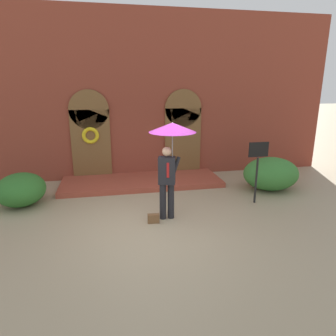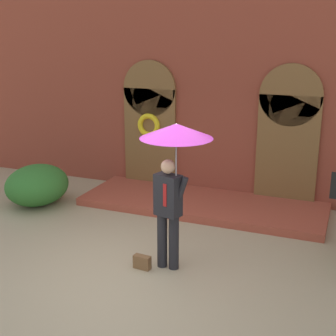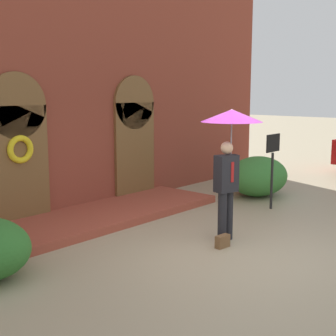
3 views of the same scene
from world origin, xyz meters
name	(u,v)px [view 1 (image 1 of 3)]	position (x,y,z in m)	size (l,w,h in m)	color
ground_plane	(156,224)	(0.00, 0.00, 0.00)	(80.00, 80.00, 0.00)	tan
building_facade	(136,100)	(0.00, 4.15, 2.68)	(14.00, 2.30, 5.60)	brown
person_with_umbrella	(171,142)	(0.42, 0.30, 1.91)	(1.10, 1.10, 2.36)	black
handbag	(153,219)	(-0.05, 0.10, 0.11)	(0.28, 0.12, 0.22)	brown
sign_post	(258,162)	(2.92, 0.82, 1.16)	(0.56, 0.06, 1.72)	black
shrub_left	(21,189)	(-3.43, 1.92, 0.44)	(1.29, 1.48, 0.88)	#2D6B28
shrub_right	(271,174)	(3.91, 1.76, 0.51)	(1.73, 1.41, 1.02)	#387A33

